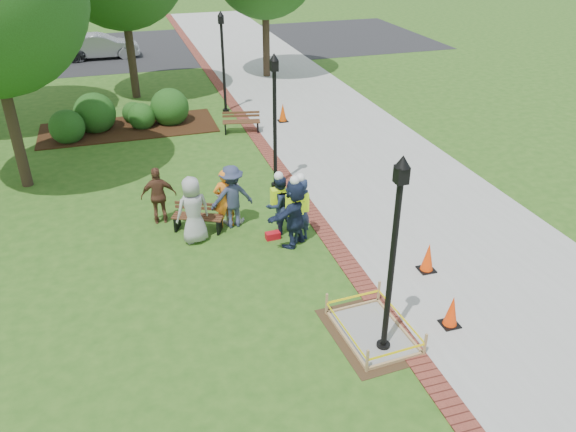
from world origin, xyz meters
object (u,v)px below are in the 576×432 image
object	(u,v)px
hivis_worker_a	(294,211)
lamp_near	(394,245)
wet_concrete_pad	(373,325)
bench_near	(198,222)
hivis_worker_c	(279,203)
cone_front	(452,312)
hivis_worker_b	(300,208)

from	to	relation	value
hivis_worker_a	lamp_near	bearing A→B (deg)	-83.40
wet_concrete_pad	hivis_worker_a	xyz separation A→B (m)	(-0.48, 3.96, 0.75)
bench_near	hivis_worker_c	world-z (taller)	hivis_worker_c
bench_near	lamp_near	world-z (taller)	lamp_near
bench_near	hivis_worker_a	size ratio (longest dim) A/B	0.73
wet_concrete_pad	bench_near	world-z (taller)	bench_near
lamp_near	cone_front	bearing A→B (deg)	7.07
wet_concrete_pad	hivis_worker_b	bearing A→B (deg)	94.06
wet_concrete_pad	bench_near	distance (m)	6.14
wet_concrete_pad	lamp_near	bearing A→B (deg)	-86.40
hivis_worker_a	bench_near	bearing A→B (deg)	147.29
hivis_worker_a	hivis_worker_c	world-z (taller)	hivis_worker_a
wet_concrete_pad	hivis_worker_a	size ratio (longest dim) A/B	1.20
cone_front	hivis_worker_b	world-z (taller)	hivis_worker_b
hivis_worker_c	wet_concrete_pad	bearing A→B (deg)	-81.58
hivis_worker_b	cone_front	bearing A→B (deg)	-65.26
hivis_worker_a	wet_concrete_pad	bearing A→B (deg)	-83.06
bench_near	lamp_near	size ratio (longest dim) A/B	0.34
cone_front	hivis_worker_a	bearing A→B (deg)	117.49
bench_near	hivis_worker_b	size ratio (longest dim) A/B	0.73
bench_near	hivis_worker_c	distance (m)	2.36
cone_front	hivis_worker_c	bearing A→B (deg)	115.95
wet_concrete_pad	hivis_worker_a	distance (m)	4.06
wet_concrete_pad	hivis_worker_b	world-z (taller)	hivis_worker_b
wet_concrete_pad	bench_near	bearing A→B (deg)	117.29
lamp_near	hivis_worker_a	world-z (taller)	lamp_near
cone_front	hivis_worker_b	distance (m)	4.80
bench_near	hivis_worker_a	world-z (taller)	hivis_worker_a
hivis_worker_b	bench_near	bearing A→B (deg)	151.44
lamp_near	hivis_worker_b	size ratio (longest dim) A/B	2.14
wet_concrete_pad	lamp_near	size ratio (longest dim) A/B	0.56
hivis_worker_b	wet_concrete_pad	bearing A→B (deg)	-85.94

